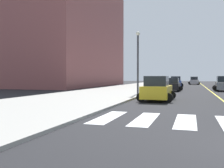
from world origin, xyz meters
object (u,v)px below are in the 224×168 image
at_px(car_gray_second, 224,84).
at_px(car_silver_fifth, 194,81).
at_px(street_lamp, 138,57).
at_px(car_black_fourth, 173,85).
at_px(car_yellow_sixth, 157,89).
at_px(car_blue_third, 176,82).

distance_m(car_gray_second, car_silver_fifth, 29.44).
bearing_deg(street_lamp, car_gray_second, 49.21).
bearing_deg(car_black_fourth, street_lamp, -106.80).
relative_size(car_silver_fifth, street_lamp, 0.68).
distance_m(car_gray_second, car_black_fourth, 7.11).
bearing_deg(car_black_fourth, car_silver_fifth, 86.44).
distance_m(car_silver_fifth, street_lamp, 41.02).
height_order(car_gray_second, street_lamp, street_lamp).
bearing_deg(car_yellow_sixth, car_black_fourth, 89.92).
relative_size(car_black_fourth, street_lamp, 0.62).
relative_size(car_blue_third, car_silver_fifth, 1.03).
xyz_separation_m(car_gray_second, car_black_fourth, (-6.70, -2.37, -0.11)).
relative_size(car_blue_third, car_black_fourth, 1.13).
bearing_deg(car_black_fourth, car_yellow_sixth, -89.03).
height_order(car_black_fourth, street_lamp, street_lamp).
bearing_deg(car_blue_third, car_silver_fifth, 75.66).
bearing_deg(car_gray_second, car_black_fourth, 21.11).
xyz_separation_m(car_blue_third, street_lamp, (-2.55, -23.59, 3.15)).
bearing_deg(car_black_fourth, car_gray_second, 21.40).
bearing_deg(car_blue_third, street_lamp, -98.88).
xyz_separation_m(car_blue_third, car_yellow_sixth, (0.22, -29.26, -0.01)).
bearing_deg(car_yellow_sixth, car_blue_third, 91.28).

